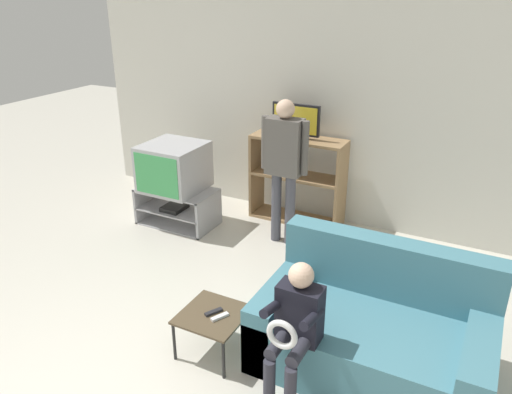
{
  "coord_description": "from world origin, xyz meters",
  "views": [
    {
      "loc": [
        1.78,
        -1.57,
        2.66
      ],
      "look_at": [
        -0.11,
        2.08,
        0.9
      ],
      "focal_mm": 35.0,
      "sensor_mm": 36.0,
      "label": 1
    }
  ],
  "objects_px": {
    "snack_table": "(213,318)",
    "couch": "(373,332)",
    "media_shelf": "(297,179)",
    "remote_control_black": "(214,312)",
    "person_standing_adult": "(284,159)",
    "person_seated_child": "(295,324)",
    "tv_stand": "(178,207)",
    "remote_control_white": "(220,317)",
    "television_main": "(174,167)",
    "television_flat": "(296,122)"
  },
  "relations": [
    {
      "from": "snack_table",
      "to": "couch",
      "type": "height_order",
      "value": "couch"
    },
    {
      "from": "media_shelf",
      "to": "couch",
      "type": "bearing_deg",
      "value": -54.0
    },
    {
      "from": "media_shelf",
      "to": "couch",
      "type": "height_order",
      "value": "media_shelf"
    },
    {
      "from": "snack_table",
      "to": "remote_control_black",
      "type": "height_order",
      "value": "remote_control_black"
    },
    {
      "from": "person_standing_adult",
      "to": "person_seated_child",
      "type": "bearing_deg",
      "value": -63.65
    },
    {
      "from": "tv_stand",
      "to": "snack_table",
      "type": "distance_m",
      "value": 2.35
    },
    {
      "from": "media_shelf",
      "to": "remote_control_white",
      "type": "bearing_deg",
      "value": -79.96
    },
    {
      "from": "snack_table",
      "to": "remote_control_black",
      "type": "relative_size",
      "value": 3.35
    },
    {
      "from": "television_main",
      "to": "person_seated_child",
      "type": "distance_m",
      "value": 3.0
    },
    {
      "from": "remote_control_black",
      "to": "remote_control_white",
      "type": "distance_m",
      "value": 0.08
    },
    {
      "from": "couch",
      "to": "television_main",
      "type": "bearing_deg",
      "value": 154.15
    },
    {
      "from": "tv_stand",
      "to": "media_shelf",
      "type": "distance_m",
      "value": 1.46
    },
    {
      "from": "tv_stand",
      "to": "person_standing_adult",
      "type": "height_order",
      "value": "person_standing_adult"
    },
    {
      "from": "couch",
      "to": "person_standing_adult",
      "type": "xyz_separation_m",
      "value": [
        -1.41,
        1.48,
        0.67
      ]
    },
    {
      "from": "snack_table",
      "to": "person_seated_child",
      "type": "height_order",
      "value": "person_seated_child"
    },
    {
      "from": "television_main",
      "to": "snack_table",
      "type": "xyz_separation_m",
      "value": [
        1.61,
        -1.75,
        -0.4
      ]
    },
    {
      "from": "remote_control_black",
      "to": "television_main",
      "type": "bearing_deg",
      "value": 161.33
    },
    {
      "from": "television_main",
      "to": "remote_control_black",
      "type": "height_order",
      "value": "television_main"
    },
    {
      "from": "person_seated_child",
      "to": "snack_table",
      "type": "bearing_deg",
      "value": 169.74
    },
    {
      "from": "snack_table",
      "to": "remote_control_black",
      "type": "bearing_deg",
      "value": 92.14
    },
    {
      "from": "tv_stand",
      "to": "couch",
      "type": "relative_size",
      "value": 0.55
    },
    {
      "from": "tv_stand",
      "to": "television_flat",
      "type": "bearing_deg",
      "value": 31.63
    },
    {
      "from": "tv_stand",
      "to": "remote_control_black",
      "type": "relative_size",
      "value": 6.33
    },
    {
      "from": "couch",
      "to": "snack_table",
      "type": "bearing_deg",
      "value": -159.29
    },
    {
      "from": "tv_stand",
      "to": "television_main",
      "type": "xyz_separation_m",
      "value": [
        -0.02,
        0.01,
        0.5
      ]
    },
    {
      "from": "remote_control_black",
      "to": "person_standing_adult",
      "type": "xyz_separation_m",
      "value": [
        -0.29,
        1.9,
        0.61
      ]
    },
    {
      "from": "remote_control_white",
      "to": "person_standing_adult",
      "type": "bearing_deg",
      "value": 127.67
    },
    {
      "from": "television_main",
      "to": "remote_control_black",
      "type": "xyz_separation_m",
      "value": [
        1.61,
        -1.74,
        -0.35
      ]
    },
    {
      "from": "snack_table",
      "to": "person_standing_adult",
      "type": "height_order",
      "value": "person_standing_adult"
    },
    {
      "from": "television_flat",
      "to": "person_seated_child",
      "type": "xyz_separation_m",
      "value": [
        1.13,
        -2.6,
        -0.62
      ]
    },
    {
      "from": "television_main",
      "to": "person_standing_adult",
      "type": "xyz_separation_m",
      "value": [
        1.32,
        0.16,
        0.26
      ]
    },
    {
      "from": "television_main",
      "to": "tv_stand",
      "type": "bearing_deg",
      "value": -30.89
    },
    {
      "from": "person_seated_child",
      "to": "couch",
      "type": "bearing_deg",
      "value": 54.12
    },
    {
      "from": "couch",
      "to": "person_seated_child",
      "type": "height_order",
      "value": "person_seated_child"
    },
    {
      "from": "television_main",
      "to": "person_seated_child",
      "type": "xyz_separation_m",
      "value": [
        2.33,
        -1.88,
        -0.11
      ]
    },
    {
      "from": "tv_stand",
      "to": "television_flat",
      "type": "distance_m",
      "value": 1.71
    },
    {
      "from": "media_shelf",
      "to": "snack_table",
      "type": "bearing_deg",
      "value": -81.51
    },
    {
      "from": "couch",
      "to": "person_seated_child",
      "type": "distance_m",
      "value": 0.75
    },
    {
      "from": "person_standing_adult",
      "to": "person_seated_child",
      "type": "relative_size",
      "value": 1.57
    },
    {
      "from": "snack_table",
      "to": "couch",
      "type": "relative_size",
      "value": 0.29
    },
    {
      "from": "tv_stand",
      "to": "person_seated_child",
      "type": "relative_size",
      "value": 0.9
    },
    {
      "from": "person_standing_adult",
      "to": "media_shelf",
      "type": "bearing_deg",
      "value": 98.35
    },
    {
      "from": "television_flat",
      "to": "person_standing_adult",
      "type": "bearing_deg",
      "value": -78.23
    },
    {
      "from": "television_flat",
      "to": "snack_table",
      "type": "distance_m",
      "value": 2.66
    },
    {
      "from": "snack_table",
      "to": "remote_control_white",
      "type": "xyz_separation_m",
      "value": [
        0.07,
        -0.02,
        0.05
      ]
    },
    {
      "from": "television_main",
      "to": "person_seated_child",
      "type": "bearing_deg",
      "value": -38.91
    },
    {
      "from": "media_shelf",
      "to": "tv_stand",
      "type": "bearing_deg",
      "value": -148.19
    },
    {
      "from": "tv_stand",
      "to": "television_main",
      "type": "distance_m",
      "value": 0.5
    },
    {
      "from": "tv_stand",
      "to": "television_main",
      "type": "bearing_deg",
      "value": 149.11
    },
    {
      "from": "tv_stand",
      "to": "couch",
      "type": "xyz_separation_m",
      "value": [
        2.71,
        -1.31,
        0.08
      ]
    }
  ]
}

